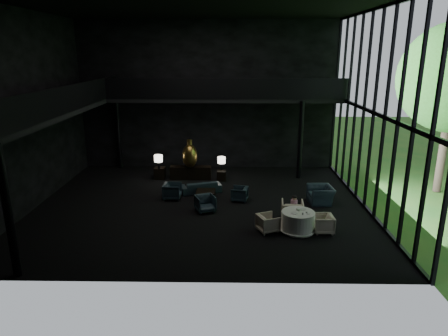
{
  "coord_description": "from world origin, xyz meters",
  "views": [
    {
      "loc": [
        1.24,
        -15.99,
        6.3
      ],
      "look_at": [
        0.96,
        0.5,
        1.52
      ],
      "focal_mm": 32.0,
      "sensor_mm": 36.0,
      "label": 1
    }
  ],
  "objects_px": {
    "console": "(191,173)",
    "table_lamp_left": "(158,159)",
    "table_lamp_right": "(221,161)",
    "side_table_left": "(160,173)",
    "dining_table": "(298,223)",
    "lounge_armchair_south": "(205,203)",
    "dining_chair_west": "(268,223)",
    "dining_chair_east": "(323,223)",
    "child": "(294,202)",
    "dining_chair_north": "(292,209)",
    "lounge_armchair_east": "(239,194)",
    "bronze_urn": "(190,156)",
    "sofa": "(201,186)",
    "coffee_table": "(206,195)",
    "window_armchair": "(321,191)",
    "lounge_armchair_west": "(172,190)",
    "side_table_right": "(221,176)"
  },
  "relations": [
    {
      "from": "sofa",
      "to": "lounge_armchair_east",
      "type": "relative_size",
      "value": 2.7
    },
    {
      "from": "console",
      "to": "window_armchair",
      "type": "xyz_separation_m",
      "value": [
        5.98,
        -3.34,
        0.19
      ]
    },
    {
      "from": "table_lamp_right",
      "to": "dining_chair_east",
      "type": "relative_size",
      "value": 0.98
    },
    {
      "from": "bronze_urn",
      "to": "lounge_armchair_east",
      "type": "xyz_separation_m",
      "value": [
        2.47,
        -2.96,
        -0.98
      ]
    },
    {
      "from": "lounge_armchair_south",
      "to": "sofa",
      "type": "bearing_deg",
      "value": 76.77
    },
    {
      "from": "lounge_armchair_east",
      "to": "dining_table",
      "type": "xyz_separation_m",
      "value": [
        2.07,
        -3.08,
        0.02
      ]
    },
    {
      "from": "side_table_left",
      "to": "dining_table",
      "type": "distance_m",
      "value": 8.75
    },
    {
      "from": "child",
      "to": "dining_chair_north",
      "type": "bearing_deg",
      "value": -1.95
    },
    {
      "from": "child",
      "to": "sofa",
      "type": "bearing_deg",
      "value": -39.08
    },
    {
      "from": "bronze_urn",
      "to": "lounge_armchair_west",
      "type": "xyz_separation_m",
      "value": [
        -0.53,
        -2.77,
        -0.89
      ]
    },
    {
      "from": "bronze_urn",
      "to": "dining_table",
      "type": "distance_m",
      "value": 7.62
    },
    {
      "from": "side_table_right",
      "to": "lounge_armchair_south",
      "type": "xyz_separation_m",
      "value": [
        -0.56,
        -4.21,
        0.12
      ]
    },
    {
      "from": "console",
      "to": "table_lamp_left",
      "type": "distance_m",
      "value": 1.79
    },
    {
      "from": "console",
      "to": "table_lamp_right",
      "type": "xyz_separation_m",
      "value": [
        1.6,
        0.0,
        0.65
      ]
    },
    {
      "from": "lounge_armchair_east",
      "to": "coffee_table",
      "type": "bearing_deg",
      "value": -86.73
    },
    {
      "from": "lounge_armchair_south",
      "to": "dining_chair_west",
      "type": "height_order",
      "value": "lounge_armchair_south"
    },
    {
      "from": "lounge_armchair_east",
      "to": "window_armchair",
      "type": "distance_m",
      "value": 3.53
    },
    {
      "from": "bronze_urn",
      "to": "lounge_armchair_west",
      "type": "relative_size",
      "value": 1.83
    },
    {
      "from": "lounge_armchair_south",
      "to": "table_lamp_right",
      "type": "bearing_deg",
      "value": 60.91
    },
    {
      "from": "table_lamp_left",
      "to": "table_lamp_right",
      "type": "distance_m",
      "value": 3.21
    },
    {
      "from": "side_table_left",
      "to": "dining_chair_east",
      "type": "bearing_deg",
      "value": -42.03
    },
    {
      "from": "console",
      "to": "table_lamp_left",
      "type": "relative_size",
      "value": 2.95
    },
    {
      "from": "side_table_left",
      "to": "coffee_table",
      "type": "distance_m",
      "value": 3.89
    },
    {
      "from": "table_lamp_right",
      "to": "dining_chair_east",
      "type": "xyz_separation_m",
      "value": [
        3.83,
        -6.33,
        -0.64
      ]
    },
    {
      "from": "console",
      "to": "dining_chair_west",
      "type": "relative_size",
      "value": 3.19
    },
    {
      "from": "dining_chair_east",
      "to": "table_lamp_right",
      "type": "bearing_deg",
      "value": -150.67
    },
    {
      "from": "table_lamp_right",
      "to": "lounge_armchair_west",
      "type": "distance_m",
      "value": 3.7
    },
    {
      "from": "dining_table",
      "to": "dining_chair_west",
      "type": "distance_m",
      "value": 1.09
    },
    {
      "from": "table_lamp_left",
      "to": "lounge_armchair_east",
      "type": "xyz_separation_m",
      "value": [
        4.07,
        -2.94,
        -0.8
      ]
    },
    {
      "from": "dining_table",
      "to": "dining_chair_west",
      "type": "bearing_deg",
      "value": -177.31
    },
    {
      "from": "lounge_armchair_south",
      "to": "bronze_urn",
      "type": "bearing_deg",
      "value": 81.9
    },
    {
      "from": "coffee_table",
      "to": "console",
      "type": "bearing_deg",
      "value": 108.21
    },
    {
      "from": "dining_table",
      "to": "dining_chair_north",
      "type": "distance_m",
      "value": 1.02
    },
    {
      "from": "side_table_left",
      "to": "dining_chair_north",
      "type": "distance_m",
      "value": 8.02
    },
    {
      "from": "console",
      "to": "lounge_armchair_south",
      "type": "bearing_deg",
      "value": -76.82
    },
    {
      "from": "table_lamp_right",
      "to": "bronze_urn",
      "type": "bearing_deg",
      "value": -173.28
    },
    {
      "from": "table_lamp_left",
      "to": "dining_chair_west",
      "type": "bearing_deg",
      "value": -50.32
    },
    {
      "from": "sofa",
      "to": "child",
      "type": "height_order",
      "value": "child"
    },
    {
      "from": "lounge_armchair_south",
      "to": "coffee_table",
      "type": "height_order",
      "value": "lounge_armchair_south"
    },
    {
      "from": "dining_table",
      "to": "bronze_urn",
      "type": "bearing_deg",
      "value": 126.86
    },
    {
      "from": "table_lamp_right",
      "to": "child",
      "type": "xyz_separation_m",
      "value": [
        2.93,
        -5.22,
        -0.25
      ]
    },
    {
      "from": "sofa",
      "to": "lounge_armchair_east",
      "type": "height_order",
      "value": "sofa"
    },
    {
      "from": "table_lamp_right",
      "to": "dining_chair_west",
      "type": "xyz_separation_m",
      "value": [
        1.84,
        -6.29,
        -0.65
      ]
    },
    {
      "from": "coffee_table",
      "to": "lounge_armchair_south",
      "type": "bearing_deg",
      "value": -87.13
    },
    {
      "from": "window_armchair",
      "to": "bronze_urn",
      "type": "bearing_deg",
      "value": -121.82
    },
    {
      "from": "dining_chair_north",
      "to": "dining_chair_west",
      "type": "xyz_separation_m",
      "value": [
        -1.04,
        -1.06,
        -0.14
      ]
    },
    {
      "from": "sofa",
      "to": "child",
      "type": "distance_m",
      "value": 4.98
    },
    {
      "from": "console",
      "to": "table_lamp_left",
      "type": "height_order",
      "value": "table_lamp_left"
    },
    {
      "from": "lounge_armchair_east",
      "to": "child",
      "type": "bearing_deg",
      "value": 56.71
    },
    {
      "from": "side_table_left",
      "to": "sofa",
      "type": "distance_m",
      "value": 3.1
    }
  ]
}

